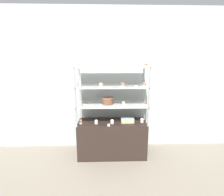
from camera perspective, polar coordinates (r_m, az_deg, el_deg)
The scene contains 28 objects.
ground_plane at distance 3.33m, azimuth 0.00°, elevation -17.88°, with size 20.00×20.00×0.00m, color gray.
back_wall at distance 3.29m, azimuth -0.22°, elevation 5.77°, with size 8.00×0.05×2.60m.
display_base at distance 3.18m, azimuth 0.00°, elevation -13.03°, with size 1.18×0.48×0.62m.
display_riser_lower at distance 2.98m, azimuth 0.00°, elevation -2.45°, with size 1.18×0.48×0.31m.
display_riser_middle at distance 2.91m, azimuth 0.00°, elevation 3.52°, with size 1.18×0.48×0.31m.
display_riser_upper at distance 2.88m, azimuth 0.00°, elevation 9.68°, with size 1.18×0.48×0.31m.
layer_cake_centerpiece at distance 2.95m, azimuth -1.42°, elevation -0.95°, with size 0.19×0.19×0.12m.
sheet_cake_frosted at distance 3.04m, azimuth 5.06°, elevation -7.26°, with size 0.22×0.13×0.07m.
cupcake_0 at distance 3.01m, azimuth -10.21°, elevation -7.65°, with size 0.06×0.06×0.07m.
cupcake_1 at distance 2.97m, azimuth -5.16°, elevation -7.74°, with size 0.06×0.06×0.07m.
cupcake_2 at distance 2.97m, azimuth 0.12°, elevation -7.68°, with size 0.06×0.06×0.07m.
cupcake_3 at distance 3.07m, azimuth 9.75°, elevation -7.17°, with size 0.06×0.06×0.07m.
price_tag_0 at distance 2.85m, azimuth -1.07°, elevation -8.85°, with size 0.04×0.00×0.04m.
cupcake_4 at distance 2.90m, azimuth -10.25°, elevation -1.99°, with size 0.05×0.05×0.07m.
cupcake_5 at distance 2.90m, azimuth 3.79°, elevation -1.81°, with size 0.05×0.05×0.07m.
cupcake_6 at distance 2.93m, azimuth 10.46°, elevation -1.83°, with size 0.05×0.05×0.07m.
price_tag_1 at distance 2.75m, azimuth -4.27°, elevation -2.77°, with size 0.04×0.00×0.04m.
cupcake_7 at distance 2.89m, azimuth -10.66°, elevation 4.35°, with size 0.06×0.06×0.07m.
cupcake_8 at distance 2.78m, azimuth -3.66°, elevation 4.22°, with size 0.06×0.06×0.07m.
cupcake_9 at distance 2.81m, azimuth 3.53°, elevation 4.32°, with size 0.06×0.06×0.07m.
cupcake_10 at distance 2.86m, azimuth 10.52°, elevation 4.27°, with size 0.06×0.06×0.07m.
price_tag_2 at distance 2.73m, azimuth 7.83°, elevation 3.72°, with size 0.04×0.00×0.04m.
cupcake_11 at distance 2.79m, azimuth -10.77°, elevation 10.51°, with size 0.06×0.06×0.07m.
cupcake_12 at distance 2.79m, azimuth -3.49°, elevation 10.70°, with size 0.06×0.06×0.07m.
cupcake_13 at distance 2.81m, azimuth 3.51°, elevation 10.71°, with size 0.06×0.06×0.07m.
cupcake_14 at distance 2.87m, azimuth 11.00°, elevation 10.54°, with size 0.06×0.06×0.07m.
price_tag_3 at distance 2.67m, azimuth 2.81°, elevation 10.39°, with size 0.04×0.00×0.04m.
donut_glazed at distance 2.91m, azimuth -6.31°, elevation 10.46°, with size 0.15×0.15×0.04m.
Camera 1 is at (-0.09, -2.88, 1.66)m, focal length 28.00 mm.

